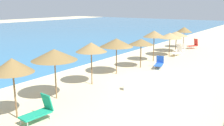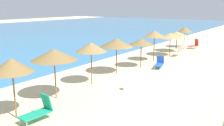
# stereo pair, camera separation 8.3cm
# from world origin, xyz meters

# --- Properties ---
(ground_plane) EXTENTS (160.00, 160.00, 0.00)m
(ground_plane) POSITION_xyz_m (0.00, 0.00, 0.00)
(ground_plane) COLOR beige
(beach_umbrella_2) EXTENTS (1.96, 1.96, 2.93)m
(beach_umbrella_2) POSITION_xyz_m (-8.95, 2.19, 2.58)
(beach_umbrella_2) COLOR brown
(beach_umbrella_2) RESTS_ON ground_plane
(beach_umbrella_3) EXTENTS (2.57, 2.57, 2.90)m
(beach_umbrella_3) POSITION_xyz_m (-6.10, 2.56, 2.58)
(beach_umbrella_3) COLOR brown
(beach_umbrella_3) RESTS_ON ground_plane
(beach_umbrella_4) EXTENTS (2.09, 2.09, 2.89)m
(beach_umbrella_4) POSITION_xyz_m (-2.87, 2.58, 2.57)
(beach_umbrella_4) COLOR brown
(beach_umbrella_4) RESTS_ON ground_plane
(beach_umbrella_5) EXTENTS (2.57, 2.57, 2.80)m
(beach_umbrella_5) POSITION_xyz_m (0.31, 2.72, 2.48)
(beach_umbrella_5) COLOR brown
(beach_umbrella_5) RESTS_ON ground_plane
(beach_umbrella_6) EXTENTS (2.13, 2.13, 2.50)m
(beach_umbrella_6) POSITION_xyz_m (3.21, 2.15, 2.24)
(beach_umbrella_6) COLOR brown
(beach_umbrella_6) RESTS_ON ground_plane
(beach_umbrella_7) EXTENTS (2.10, 2.10, 2.96)m
(beach_umbrella_7) POSITION_xyz_m (6.08, 2.33, 2.65)
(beach_umbrella_7) COLOR brown
(beach_umbrella_7) RESTS_ON ground_plane
(beach_umbrella_8) EXTENTS (2.52, 2.52, 2.46)m
(beach_umbrella_8) POSITION_xyz_m (9.52, 2.13, 2.18)
(beach_umbrella_8) COLOR brown
(beach_umbrella_8) RESTS_ON ground_plane
(beach_umbrella_9) EXTENTS (2.51, 2.51, 2.36)m
(beach_umbrella_9) POSITION_xyz_m (12.20, 2.45, 2.10)
(beach_umbrella_9) COLOR brown
(beach_umbrella_9) RESTS_ON ground_plane
(beach_umbrella_10) EXTENTS (1.95, 1.95, 2.63)m
(beach_umbrella_10) POSITION_xyz_m (15.59, 2.74, 2.30)
(beach_umbrella_10) COLOR brown
(beach_umbrella_10) RESTS_ON ground_plane
(lounge_chair_0) EXTENTS (1.44, 0.96, 1.01)m
(lounge_chair_0) POSITION_xyz_m (3.92, 0.73, 0.44)
(lounge_chair_0) COLOR blue
(lounge_chair_0) RESTS_ON ground_plane
(lounge_chair_1) EXTENTS (1.55, 0.80, 1.20)m
(lounge_chair_1) POSITION_xyz_m (-8.50, 1.06, 0.50)
(lounge_chair_1) COLOR #199972
(lounge_chair_1) RESTS_ON ground_plane
(lounge_chair_2) EXTENTS (1.75, 0.85, 1.00)m
(lounge_chair_2) POSITION_xyz_m (11.76, 1.79, 0.42)
(lounge_chair_2) COLOR white
(lounge_chair_2) RESTS_ON ground_plane
(lounge_chair_3) EXTENTS (1.48, 1.18, 1.21)m
(lounge_chair_3) POSITION_xyz_m (15.61, 1.45, 0.49)
(lounge_chair_3) COLOR red
(lounge_chair_3) RESTS_ON ground_plane
(lounge_chair_4) EXTENTS (1.68, 0.72, 1.21)m
(lounge_chair_4) POSITION_xyz_m (10.08, 1.45, 0.47)
(lounge_chair_4) COLOR white
(lounge_chair_4) RESTS_ON ground_plane
(cooler_box) EXTENTS (0.65, 0.67, 0.40)m
(cooler_box) POSITION_xyz_m (-2.42, -0.02, 0.20)
(cooler_box) COLOR white
(cooler_box) RESTS_ON ground_plane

